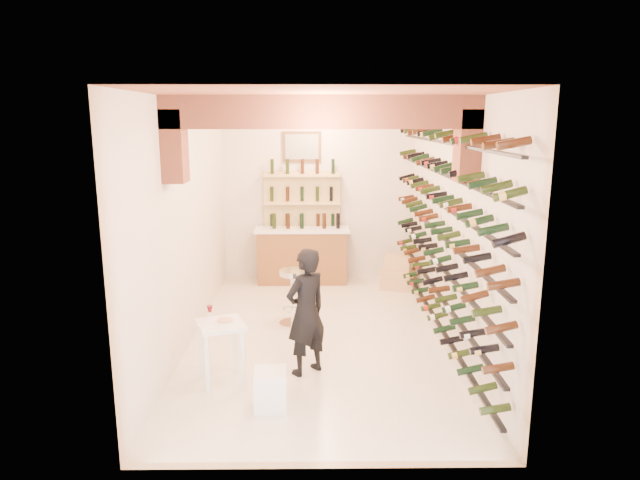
# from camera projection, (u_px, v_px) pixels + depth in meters

# --- Properties ---
(ground) EXTENTS (6.00, 6.00, 0.00)m
(ground) POSITION_uv_depth(u_px,v_px,m) (320.00, 336.00, 7.75)
(ground) COLOR beige
(ground) RESTS_ON ground
(room_shell) EXTENTS (3.52, 6.02, 3.21)m
(room_shell) POSITION_uv_depth(u_px,v_px,m) (320.00, 176.00, 7.02)
(room_shell) COLOR beige
(room_shell) RESTS_ON ground
(wine_rack) EXTENTS (0.32, 5.70, 2.56)m
(wine_rack) POSITION_uv_depth(u_px,v_px,m) (435.00, 226.00, 7.44)
(wine_rack) COLOR black
(wine_rack) RESTS_ON ground
(back_counter) EXTENTS (1.70, 0.62, 1.29)m
(back_counter) POSITION_uv_depth(u_px,v_px,m) (302.00, 254.00, 10.22)
(back_counter) COLOR brown
(back_counter) RESTS_ON ground
(back_shelving) EXTENTS (1.40, 0.31, 2.73)m
(back_shelving) POSITION_uv_depth(u_px,v_px,m) (302.00, 217.00, 10.32)
(back_shelving) COLOR tan
(back_shelving) RESTS_ON ground
(tasting_table) EXTENTS (0.64, 0.64, 0.87)m
(tasting_table) POSITION_uv_depth(u_px,v_px,m) (221.00, 333.00, 6.29)
(tasting_table) COLOR white
(tasting_table) RESTS_ON ground
(white_stool) EXTENTS (0.35, 0.35, 0.41)m
(white_stool) POSITION_uv_depth(u_px,v_px,m) (270.00, 389.00, 5.79)
(white_stool) COLOR white
(white_stool) RESTS_ON ground
(person) EXTENTS (0.66, 0.63, 1.51)m
(person) POSITION_uv_depth(u_px,v_px,m) (306.00, 312.00, 6.49)
(person) COLOR black
(person) RESTS_ON ground
(chrome_barstool) EXTENTS (0.43, 0.43, 0.83)m
(chrome_barstool) POSITION_uv_depth(u_px,v_px,m) (293.00, 293.00, 8.09)
(chrome_barstool) COLOR silver
(chrome_barstool) RESTS_ON ground
(crate_lower) EXTENTS (0.67, 0.55, 0.34)m
(crate_lower) POSITION_uv_depth(u_px,v_px,m) (398.00, 279.00, 9.88)
(crate_lower) COLOR tan
(crate_lower) RESTS_ON ground
(crate_upper) EXTENTS (0.53, 0.45, 0.26)m
(crate_upper) POSITION_uv_depth(u_px,v_px,m) (398.00, 263.00, 9.81)
(crate_upper) COLOR tan
(crate_upper) RESTS_ON crate_lower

